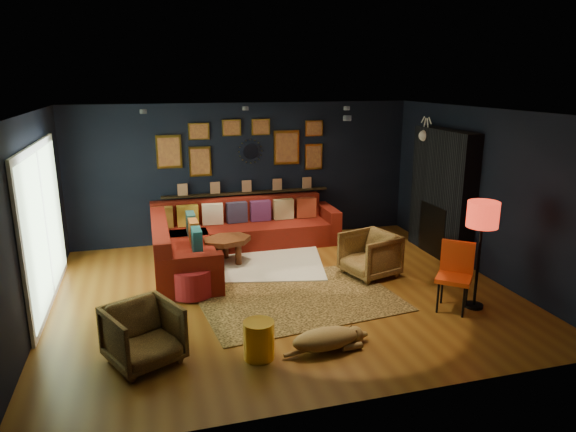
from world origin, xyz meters
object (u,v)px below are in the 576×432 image
object	(u,v)px
sectional	(223,238)
coffee_table	(227,243)
armchair_left	(143,332)
floor_lamp	(482,220)
armchair_right	(370,253)
gold_stool	(259,340)
orange_chair	(455,270)
dog	(326,335)
pouf	(192,281)

from	to	relation	value
sectional	coffee_table	size ratio (longest dim) A/B	3.45
sectional	armchair_left	size ratio (longest dim) A/B	4.64
coffee_table	floor_lamp	distance (m)	4.05
sectional	armchair_right	world-z (taller)	sectional
gold_stool	orange_chair	world-z (taller)	orange_chair
sectional	orange_chair	bearing A→B (deg)	-47.59
armchair_left	floor_lamp	world-z (taller)	floor_lamp
dog	gold_stool	bearing A→B (deg)	172.85
sectional	dog	size ratio (longest dim) A/B	3.12
sectional	gold_stool	world-z (taller)	sectional
pouf	dog	xyz separation A→B (m)	(1.33, -1.94, -0.04)
sectional	armchair_left	distance (m)	3.53
sectional	armchair_right	size ratio (longest dim) A/B	4.46
coffee_table	gold_stool	world-z (taller)	coffee_table
pouf	dog	distance (m)	2.35
armchair_right	gold_stool	distance (m)	2.96
dog	armchair_right	bearing A→B (deg)	50.17
armchair_left	orange_chair	bearing A→B (deg)	-21.55
sectional	gold_stool	bearing A→B (deg)	-92.06
floor_lamp	orange_chair	bearing A→B (deg)	169.12
pouf	orange_chair	bearing A→B (deg)	-21.65
floor_lamp	armchair_right	bearing A→B (deg)	121.76
sectional	floor_lamp	world-z (taller)	floor_lamp
gold_stool	armchair_left	bearing A→B (deg)	168.93
coffee_table	floor_lamp	xyz separation A→B (m)	(2.98, -2.59, 0.87)
dog	floor_lamp	bearing A→B (deg)	9.01
gold_stool	orange_chair	distance (m)	2.89
armchair_right	floor_lamp	world-z (taller)	floor_lamp
gold_stool	dog	size ratio (longest dim) A/B	0.40
pouf	coffee_table	bearing A→B (deg)	59.60
dog	orange_chair	bearing A→B (deg)	12.31
pouf	dog	bearing A→B (deg)	-55.53
gold_stool	dog	bearing A→B (deg)	-3.26
armchair_left	coffee_table	bearing A→B (deg)	38.32
orange_chair	floor_lamp	bearing A→B (deg)	30.22
sectional	orange_chair	xyz separation A→B (m)	(2.70, -2.95, 0.22)
orange_chair	armchair_right	bearing A→B (deg)	154.39
sectional	armchair_right	bearing A→B (deg)	-36.52
gold_stool	coffee_table	bearing A→B (deg)	87.39
armchair_right	orange_chair	size ratio (longest dim) A/B	0.83
gold_stool	armchair_right	bearing A→B (deg)	41.35
coffee_table	pouf	xyz separation A→B (m)	(-0.70, -1.19, -0.14)
coffee_table	dog	size ratio (longest dim) A/B	0.90
coffee_table	armchair_right	size ratio (longest dim) A/B	1.29
pouf	armchair_left	distance (m)	1.79
armchair_right	gold_stool	size ratio (longest dim) A/B	1.75
coffee_table	gold_stool	bearing A→B (deg)	-92.61
armchair_left	dog	xyz separation A→B (m)	(2.00, -0.28, -0.18)
armchair_right	orange_chair	distance (m)	1.53
sectional	gold_stool	distance (m)	3.51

